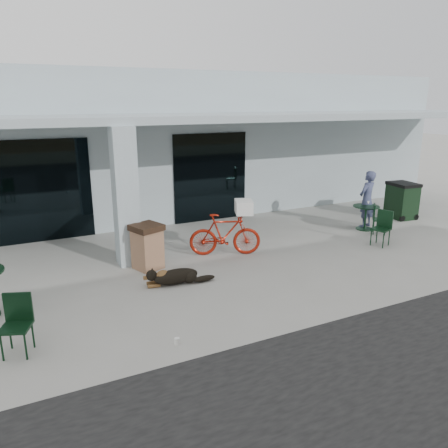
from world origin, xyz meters
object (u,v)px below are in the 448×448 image
wheeled_bin (402,200)px  trash_receptacle (147,247)px  dog (176,276)px  cafe_chair_far_a (380,219)px  bicycle (225,234)px  cafe_table_far (365,218)px  cafe_chair_near (16,326)px  person (367,199)px  cafe_chair_far_b (381,229)px

wheeled_bin → trash_receptacle: bearing=-168.9°
trash_receptacle → dog: bearing=-76.5°
trash_receptacle → cafe_chair_far_a: bearing=-2.6°
bicycle → cafe_table_far: (4.65, 0.16, -0.17)m
cafe_table_far → cafe_chair_near: bearing=-163.8°
wheeled_bin → person: bearing=-164.2°
dog → bicycle: bearing=43.1°
dog → cafe_chair_near: size_ratio=1.20×
bicycle → cafe_chair_near: bearing=140.6°
dog → cafe_chair_far_a: 6.44m
person → wheeled_bin: (1.79, 0.30, -0.27)m
cafe_chair_near → cafe_chair_far_b: bearing=30.0°
cafe_chair_near → trash_receptacle: 3.71m
trash_receptacle → bicycle: bearing=1.0°
bicycle → trash_receptacle: 1.94m
dog → trash_receptacle: bearing=112.5°
cafe_chair_far_a → cafe_chair_far_b: cafe_chair_far_b is taller
trash_receptacle → wheeled_bin: 8.61m
cafe_chair_near → cafe_chair_far_b: size_ratio=0.99×
cafe_table_far → cafe_chair_far_b: cafe_chair_far_b is taller
bicycle → person: size_ratio=1.03×
cafe_chair_far_b → cafe_chair_near: bearing=-100.1°
cafe_chair_far_b → wheeled_bin: 3.25m
bicycle → dog: bicycle is taller
trash_receptacle → wheeled_bin: (8.58, 0.70, 0.06)m
cafe_chair_far_b → wheeled_bin: size_ratio=0.80×
cafe_chair_far_b → bicycle: bearing=-125.5°
cafe_table_far → cafe_chair_far_a: (0.05, -0.50, 0.07)m
cafe_table_far → wheeled_bin: size_ratio=0.66×
cafe_chair_near → trash_receptacle: (2.74, 2.51, 0.06)m
cafe_table_far → person: (0.19, 0.20, 0.49)m
cafe_table_far → dog: bearing=-168.4°
bicycle → cafe_chair_near: (-4.68, -2.54, -0.07)m
cafe_chair_near → cafe_chair_far_a: bearing=33.9°
dog → cafe_chair_far_b: cafe_chair_far_b is taller
bicycle → cafe_chair_far_a: (4.71, -0.34, -0.10)m
bicycle → wheeled_bin: (6.63, 0.66, 0.05)m
dog → wheeled_bin: (8.32, 1.80, 0.39)m
cafe_chair_far_a → cafe_chair_far_b: (-0.77, -0.80, 0.04)m
cafe_chair_near → cafe_table_far: 9.72m
wheeled_bin → dog: bearing=-161.4°
dog → cafe_chair_far_a: size_ratio=1.29×
cafe_chair_far_b → trash_receptacle: (-5.88, 1.10, 0.05)m
trash_receptacle → cafe_table_far: bearing=1.7°
cafe_chair_near → trash_receptacle: bearing=63.2°
bicycle → cafe_chair_near: size_ratio=1.90×
bicycle → cafe_table_far: bicycle is taller
trash_receptacle → wheeled_bin: size_ratio=0.89×
cafe_chair_far_b → wheeled_bin: bearing=104.3°
wheeled_bin → cafe_chair_far_a: bearing=-146.3°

